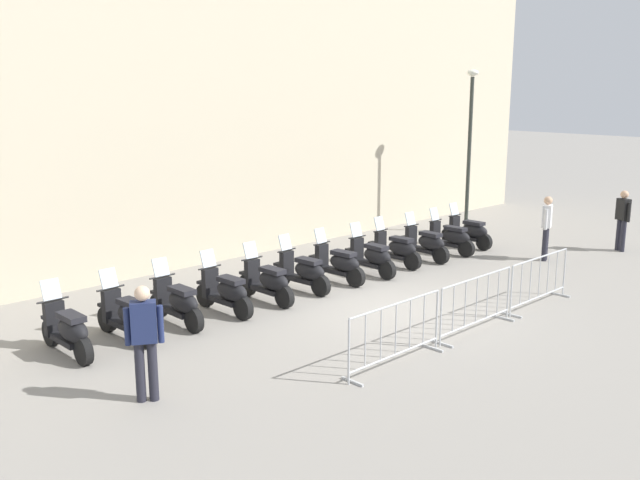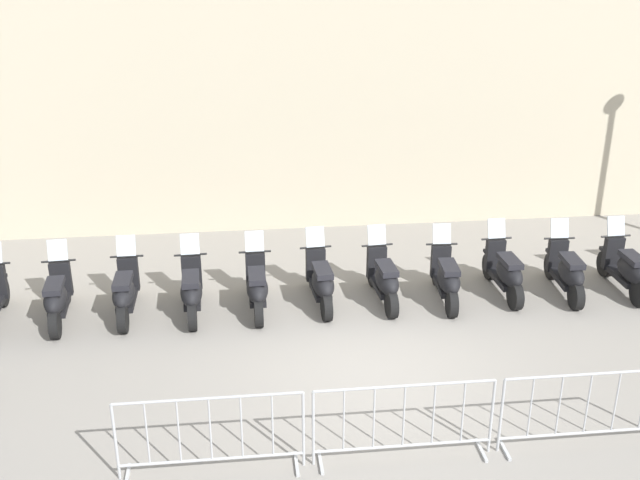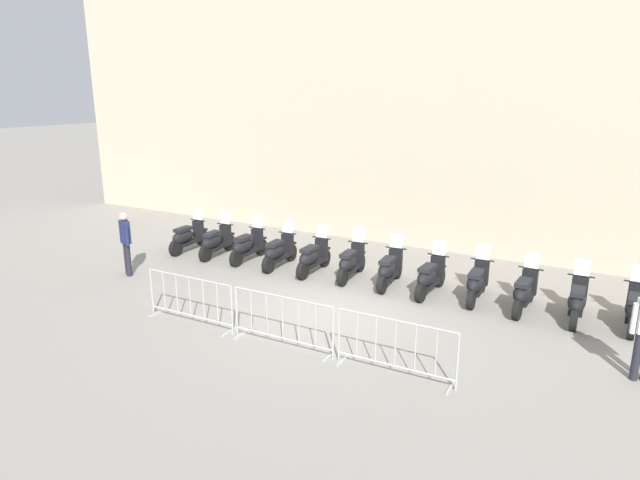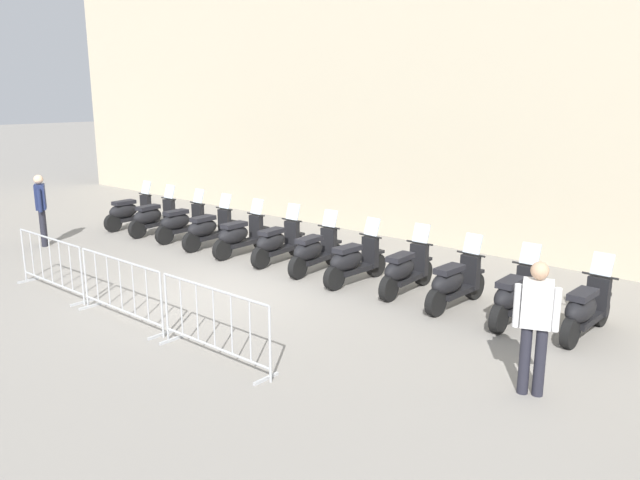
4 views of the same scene
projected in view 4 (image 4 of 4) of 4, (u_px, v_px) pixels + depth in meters
ground_plane at (213, 293)px, 11.93m from camera, size 120.00×120.00×0.00m
building_facade at (425, 25)px, 15.96m from camera, size 28.05×6.53×10.52m
motorcycle_0 at (130, 212)px, 17.24m from camera, size 0.64×1.72×1.24m
motorcycle_1 at (154, 217)px, 16.54m from camera, size 0.69×1.71×1.24m
motorcycle_2 at (182, 223)px, 15.90m from camera, size 0.63×1.72×1.24m
motorcycle_3 at (209, 229)px, 15.17m from camera, size 0.66×1.72×1.24m
motorcycle_4 at (240, 236)px, 14.48m from camera, size 0.63×1.72×1.24m
motorcycle_5 at (277, 243)px, 13.84m from camera, size 0.70×1.71×1.24m
motorcycle_6 at (314, 251)px, 13.13m from camera, size 0.70×1.71×1.24m
motorcycle_7 at (353, 261)px, 12.39m from camera, size 0.56×1.73×1.24m
motorcycle_8 at (405, 270)px, 11.79m from camera, size 0.66×1.72×1.24m
motorcycle_9 at (454, 283)px, 11.02m from camera, size 0.56×1.73×1.24m
motorcycle_10 at (514, 297)px, 10.32m from camera, size 0.64×1.72×1.24m
motorcycle_11 at (585, 310)px, 9.72m from camera, size 0.59×1.72×1.24m
barrier_segment_0 at (51, 265)px, 11.87m from camera, size 2.22×0.74×1.07m
barrier_segment_1 at (121, 290)px, 10.39m from camera, size 2.22×0.74×1.07m
barrier_segment_2 at (214, 324)px, 8.92m from camera, size 2.22×0.74×1.07m
officer_near_row_end at (41, 206)px, 15.25m from camera, size 0.52×0.34×1.73m
officer_by_barriers at (536, 321)px, 7.79m from camera, size 0.49×0.37×1.73m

